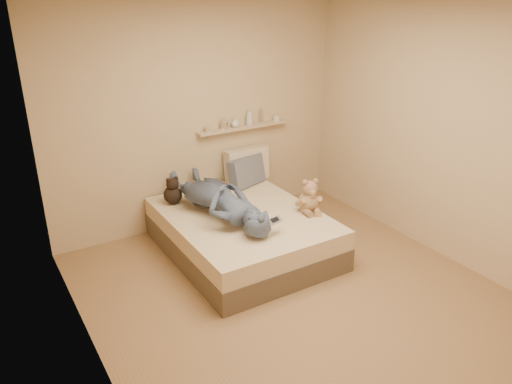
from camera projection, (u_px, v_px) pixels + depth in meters
room at (296, 163)px, 4.23m from camera, size 3.80×3.80×3.80m
bed at (242, 233)px, 5.37m from camera, size 1.50×1.90×0.45m
game_console at (275, 221)px, 4.79m from camera, size 0.18×0.10×0.06m
teddy_bear at (310, 198)px, 5.28m from camera, size 0.30×0.31×0.38m
dark_plush at (173, 192)px, 5.48m from camera, size 0.21×0.21×0.32m
pillow_cream at (247, 164)px, 6.12m from camera, size 0.55×0.20×0.41m
pillow_grey at (246, 171)px, 5.98m from camera, size 0.54×0.35×0.36m
person at (219, 199)px, 5.19m from camera, size 0.70×1.59×0.37m
wall_shelf at (243, 127)px, 6.01m from camera, size 1.20×0.12×0.03m
shelf_bottles at (242, 121)px, 5.97m from camera, size 1.03×0.11×0.20m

